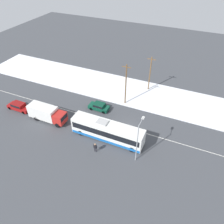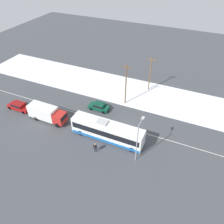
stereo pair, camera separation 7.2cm
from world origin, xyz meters
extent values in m
plane|color=#424449|center=(0.00, 0.00, 0.00)|extent=(120.00, 120.00, 0.00)
cube|color=white|center=(0.00, 11.40, 0.06)|extent=(80.00, 10.92, 0.12)
cube|color=silver|center=(0.00, 0.00, 0.00)|extent=(60.00, 0.12, 0.00)
cube|color=white|center=(-1.80, -3.75, 1.72)|extent=(12.34, 2.55, 2.89)
cube|color=black|center=(-1.80, -3.75, 2.07)|extent=(11.85, 2.57, 1.10)
cube|color=blue|center=(-1.80, -3.75, 0.54)|extent=(12.22, 2.57, 0.52)
cube|color=#B2B2B2|center=(-2.73, -3.75, 3.29)|extent=(1.80, 1.40, 0.24)
cylinder|color=black|center=(2.97, -4.89, 0.50)|extent=(1.00, 0.28, 1.00)
cylinder|color=black|center=(2.97, -2.62, 0.50)|extent=(1.00, 0.28, 1.00)
cylinder|color=black|center=(-6.37, -4.89, 0.50)|extent=(1.00, 0.28, 1.00)
cylinder|color=black|center=(-6.37, -2.62, 0.50)|extent=(1.00, 0.28, 1.00)
cube|color=silver|center=(-14.81, -3.85, 1.67)|extent=(5.39, 2.30, 2.35)
cube|color=red|center=(-11.17, -3.85, 1.41)|extent=(1.90, 2.18, 1.83)
cube|color=black|center=(-10.24, -3.85, 1.78)|extent=(0.06, 1.95, 0.81)
cylinder|color=black|center=(-11.17, -4.87, 0.45)|extent=(0.90, 0.26, 0.90)
cylinder|color=black|center=(-11.17, -2.83, 0.45)|extent=(0.90, 0.26, 0.90)
cylinder|color=black|center=(-15.89, -4.87, 0.45)|extent=(0.90, 0.26, 0.90)
cylinder|color=black|center=(-15.89, -2.83, 0.45)|extent=(0.90, 0.26, 0.90)
cube|color=#0F4733|center=(-6.74, 2.81, 0.56)|extent=(4.03, 1.80, 0.66)
cube|color=#0D3C2B|center=(-6.64, 2.81, 1.15)|extent=(2.10, 1.66, 0.54)
cube|color=black|center=(-6.64, 2.81, 1.16)|extent=(1.93, 1.69, 0.43)
cylinder|color=black|center=(-8.06, 2.02, 0.32)|extent=(0.64, 0.22, 0.64)
cylinder|color=black|center=(-8.06, 3.60, 0.32)|extent=(0.64, 0.22, 0.64)
cylinder|color=black|center=(-5.33, 2.02, 0.32)|extent=(0.64, 0.22, 0.64)
cylinder|color=black|center=(-5.33, 3.60, 0.32)|extent=(0.64, 0.22, 0.64)
cube|color=maroon|center=(-21.07, -3.57, 0.55)|extent=(4.75, 1.80, 0.66)
cube|color=maroon|center=(-21.19, -3.57, 1.17)|extent=(2.47, 1.66, 0.58)
cube|color=black|center=(-21.19, -3.57, 1.18)|extent=(2.27, 1.69, 0.47)
cylinder|color=black|center=(-19.40, -4.36, 0.32)|extent=(0.64, 0.22, 0.64)
cylinder|color=black|center=(-19.40, -2.78, 0.32)|extent=(0.64, 0.22, 0.64)
cylinder|color=black|center=(-22.85, -4.36, 0.32)|extent=(0.64, 0.22, 0.64)
cylinder|color=black|center=(-22.85, -2.78, 0.32)|extent=(0.64, 0.22, 0.64)
cylinder|color=#23232D|center=(-2.45, -7.21, 0.41)|extent=(0.12, 0.12, 0.82)
cylinder|color=#23232D|center=(-2.20, -7.21, 0.41)|extent=(0.12, 0.12, 0.82)
cube|color=black|center=(-2.32, -7.21, 1.16)|extent=(0.43, 0.23, 0.68)
sphere|color=tan|center=(-2.32, -7.21, 1.64)|extent=(0.29, 0.29, 0.29)
cylinder|color=black|center=(-2.59, -7.21, 1.12)|extent=(0.11, 0.11, 0.64)
cylinder|color=black|center=(-2.05, -7.21, 1.12)|extent=(0.11, 0.11, 0.64)
cylinder|color=#9EA3A8|center=(4.04, -6.24, 3.58)|extent=(0.14, 0.14, 7.16)
cylinder|color=#9EA3A8|center=(4.04, -5.29, 7.01)|extent=(0.10, 1.90, 0.10)
cube|color=silver|center=(4.04, -4.33, 6.94)|extent=(0.36, 0.60, 0.16)
cylinder|color=brown|center=(-2.77, 6.84, 4.34)|extent=(0.24, 0.24, 8.68)
cube|color=brown|center=(-2.77, 6.84, 8.18)|extent=(1.80, 0.12, 0.12)
cylinder|color=brown|center=(0.08, 13.79, 3.90)|extent=(0.24, 0.24, 7.81)
cube|color=brown|center=(0.08, 13.79, 7.31)|extent=(1.80, 0.12, 0.12)
camera|label=1|loc=(9.54, -27.41, 26.54)|focal=35.00mm
camera|label=2|loc=(9.60, -27.38, 26.54)|focal=35.00mm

